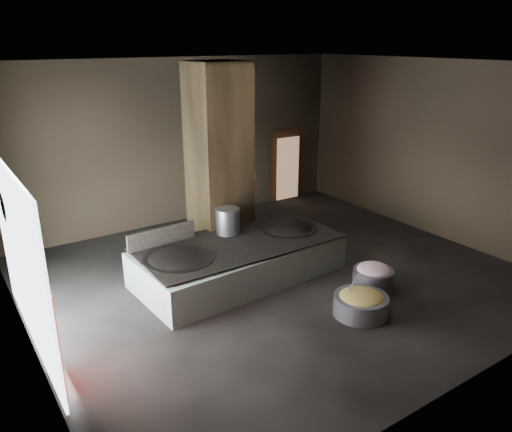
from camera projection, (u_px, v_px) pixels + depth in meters
floor at (276, 279)px, 11.01m from camera, size 10.00×9.00×0.10m
ceiling at (279, 61)px, 9.46m from camera, size 10.00×9.00×0.10m
back_wall at (180, 142)px, 13.79m from camera, size 10.00×0.10×4.50m
front_wall at (478, 253)px, 6.68m from camera, size 10.00×0.10×4.50m
left_wall at (10, 227)px, 7.58m from camera, size 0.10×9.00×4.50m
right_wall at (435, 149)px, 12.89m from camera, size 0.10×9.00×4.50m
pillar at (219, 162)px, 11.56m from camera, size 1.20×1.20×4.50m
hearth_platform at (239, 260)px, 10.88m from camera, size 4.54×2.36×0.77m
platform_cap at (239, 242)px, 10.73m from camera, size 4.34×2.08×0.03m
wok_left at (179, 262)px, 9.96m from camera, size 1.40×1.40×0.39m
wok_left_rim at (179, 258)px, 9.93m from camera, size 1.43×1.43×0.05m
wok_right at (287, 232)px, 11.50m from camera, size 1.30×1.30×0.37m
wok_right_rim at (288, 229)px, 11.48m from camera, size 1.33×1.33×0.05m
stock_pot at (228, 221)px, 11.08m from camera, size 0.54×0.54×0.58m
splash_guard at (162, 236)px, 10.49m from camera, size 1.54×0.14×0.39m
cook at (248, 205)px, 12.92m from camera, size 0.77×0.66×1.78m
veg_basin at (361, 305)px, 9.44m from camera, size 1.31×1.31×0.38m
veg_fill at (361, 298)px, 9.39m from camera, size 0.85×0.85×0.26m
ladle at (351, 287)px, 9.36m from camera, size 0.08×0.41×0.74m
meat_basin at (373, 279)px, 10.36m from camera, size 0.98×0.98×0.46m
meat_fill at (374, 270)px, 10.29m from camera, size 0.69×0.69×0.26m
doorway_near at (221, 177)px, 14.73m from camera, size 1.18×0.08×2.38m
doorway_near_glow at (219, 181)px, 14.49m from camera, size 0.82×0.04×1.94m
doorway_far at (286, 166)px, 15.99m from camera, size 1.18×0.08×2.38m
doorway_far_glow at (288, 168)px, 15.85m from camera, size 0.84×0.04×1.98m
left_opening at (21, 260)px, 8.01m from camera, size 0.04×4.20×3.10m
pavilion_sliver at (52, 336)px, 7.29m from camera, size 0.05×0.90×1.70m
tree_silhouette at (10, 205)px, 8.72m from camera, size 0.28×1.10×1.10m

